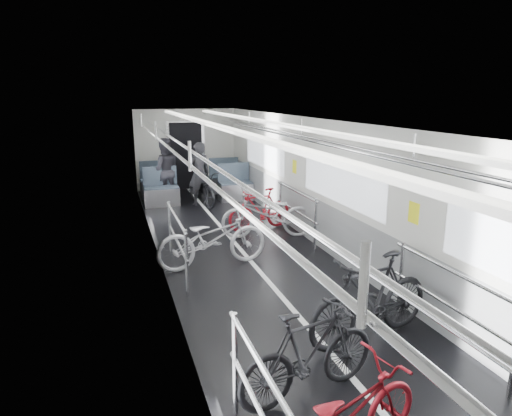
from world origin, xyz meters
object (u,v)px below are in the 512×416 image
at_px(bike_left_near, 345,416).
at_px(bike_right_mid, 268,214).
at_px(bike_left_mid, 309,353).
at_px(person_standing, 199,174).
at_px(bike_left_far, 212,238).
at_px(bike_right_far, 260,209).
at_px(bike_aisle, 202,188).
at_px(bike_right_near, 371,298).
at_px(person_seated, 164,170).

xyz_separation_m(bike_left_near, bike_right_mid, (1.34, 5.65, 0.09)).
height_order(bike_left_mid, person_standing, person_standing).
relative_size(bike_left_far, bike_right_far, 1.28).
distance_m(bike_right_far, bike_aisle, 2.74).
height_order(bike_right_far, person_standing, person_standing).
distance_m(bike_right_mid, bike_right_far, 0.60).
bearing_deg(bike_aisle, bike_left_near, -105.07).
bearing_deg(bike_right_near, bike_aisle, 172.94).
relative_size(bike_left_near, bike_right_near, 0.86).
bearing_deg(person_seated, bike_left_near, 90.33).
height_order(bike_left_mid, bike_right_far, bike_left_mid).
height_order(bike_right_mid, person_standing, person_standing).
xyz_separation_m(bike_left_mid, bike_right_far, (1.30, 5.44, -0.02)).
height_order(bike_right_mid, bike_right_far, bike_right_mid).
height_order(bike_left_far, bike_aisle, bike_left_far).
bearing_deg(bike_aisle, bike_right_mid, -88.77).
xyz_separation_m(bike_right_mid, bike_right_far, (0.03, 0.60, -0.05)).
bearing_deg(bike_left_near, bike_left_mid, -18.37).
bearing_deg(bike_right_mid, bike_left_mid, -3.17).
height_order(bike_left_far, person_standing, person_standing).
bearing_deg(bike_right_mid, bike_left_near, -1.70).
bearing_deg(bike_left_far, bike_aisle, -14.89).
bearing_deg(bike_left_near, person_standing, -17.82).
bearing_deg(bike_right_far, person_standing, -173.52).
height_order(bike_left_near, bike_right_far, bike_right_far).
bearing_deg(bike_right_far, bike_left_far, -48.62).
relative_size(bike_right_near, person_standing, 1.08).
bearing_deg(person_standing, bike_left_mid, 75.06).
bearing_deg(bike_left_mid, bike_left_near, 164.17).
relative_size(bike_left_mid, person_seated, 0.90).
bearing_deg(bike_left_far, bike_right_near, -162.58).
relative_size(bike_right_mid, bike_aisle, 1.11).
distance_m(bike_left_far, bike_right_mid, 1.85).
xyz_separation_m(bike_right_far, person_standing, (-0.79, 2.64, 0.38)).
bearing_deg(person_seated, bike_left_mid, 90.87).
distance_m(bike_right_mid, person_standing, 3.35).
height_order(bike_left_mid, bike_right_mid, bike_right_mid).
distance_m(bike_left_near, bike_right_far, 6.40).
bearing_deg(bike_left_far, bike_left_mid, 176.15).
bearing_deg(bike_left_far, person_seated, -3.90).
xyz_separation_m(bike_left_mid, bike_aisle, (0.57, 8.08, -0.02)).
height_order(bike_left_near, person_standing, person_standing).
xyz_separation_m(bike_right_near, person_seated, (-1.42, 7.92, 0.32)).
bearing_deg(bike_aisle, person_standing, 169.02).
bearing_deg(bike_left_near, bike_right_mid, -27.43).
height_order(bike_right_near, bike_right_mid, bike_right_near).
distance_m(bike_left_near, bike_left_far, 4.45).
xyz_separation_m(bike_right_near, bike_right_mid, (0.16, 4.10, -0.04)).
relative_size(bike_right_near, bike_aisle, 1.05).
height_order(bike_left_near, bike_right_near, bike_right_near).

